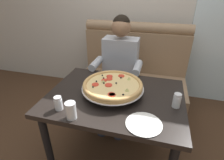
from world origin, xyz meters
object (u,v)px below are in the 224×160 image
dining_table (115,105)px  pizza (113,85)px  diner_main (119,67)px  shaker_pepper_flakes (59,104)px  drinking_glass (71,111)px  patio_chair (221,52)px  shaker_parmesan (177,101)px  booth_bench (131,81)px  plate_near_left (144,123)px

dining_table → pizza: 0.18m
dining_table → diner_main: (-0.12, 0.62, 0.07)m
diner_main → shaker_pepper_flakes: bearing=-104.4°
pizza → drinking_glass: bearing=-116.9°
shaker_pepper_flakes → patio_chair: size_ratio=0.12×
pizza → shaker_pepper_flakes: pizza is taller
dining_table → shaker_parmesan: size_ratio=9.87×
booth_bench → pizza: (-0.03, -0.86, 0.42)m
dining_table → shaker_pepper_flakes: shaker_pepper_flakes is taller
patio_chair → pizza: bearing=-123.2°
shaker_pepper_flakes → drinking_glass: (0.13, -0.07, 0.01)m
diner_main → pizza: diner_main is taller
booth_bench → shaker_parmesan: bearing=-62.3°
plate_near_left → shaker_pepper_flakes: bearing=180.0°
drinking_glass → diner_main: bearing=84.2°
patio_chair → diner_main: bearing=-134.3°
shaker_parmesan → shaker_pepper_flakes: bearing=-162.8°
booth_bench → patio_chair: size_ratio=1.60×
diner_main → patio_chair: 2.12m
shaker_parmesan → drinking_glass: bearing=-155.2°
booth_bench → shaker_pepper_flakes: (-0.35, -1.18, 0.38)m
drinking_glass → patio_chair: 2.95m
patio_chair → shaker_parmesan: bearing=-112.0°
drinking_glass → shaker_parmesan: bearing=24.8°
patio_chair → shaker_pepper_flakes: bearing=-125.2°
dining_table → plate_near_left: bearing=-47.1°
shaker_parmesan → drinking_glass: drinking_glass is taller
dining_table → shaker_pepper_flakes: (-0.35, -0.29, 0.14)m
booth_bench → dining_table: size_ratio=1.23×
shaker_pepper_flakes → shaker_parmesan: shaker_parmesan is taller
booth_bench → pizza: bearing=-91.7°
booth_bench → drinking_glass: 1.32m
booth_bench → dining_table: (0.00, -0.88, 0.24)m
dining_table → diner_main: bearing=100.8°
diner_main → plate_near_left: size_ratio=5.25×
dining_table → pizza: size_ratio=2.17×
diner_main → drinking_glass: 0.98m
shaker_pepper_flakes → plate_near_left: (0.62, -0.00, -0.03)m
patio_chair → booth_bench: bearing=-137.4°
booth_bench → pizza: 0.96m
pizza → shaker_parmesan: 0.51m
shaker_parmesan → booth_bench: bearing=117.7°
booth_bench → shaker_parmesan: booth_bench is taller
booth_bench → shaker_pepper_flakes: size_ratio=13.11×
diner_main → shaker_parmesan: 0.89m
booth_bench → pizza: booth_bench is taller
diner_main → shaker_pepper_flakes: diner_main is taller
shaker_parmesan → patio_chair: 2.35m
diner_main → pizza: bearing=-81.2°
drinking_glass → patio_chair: size_ratio=0.15×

